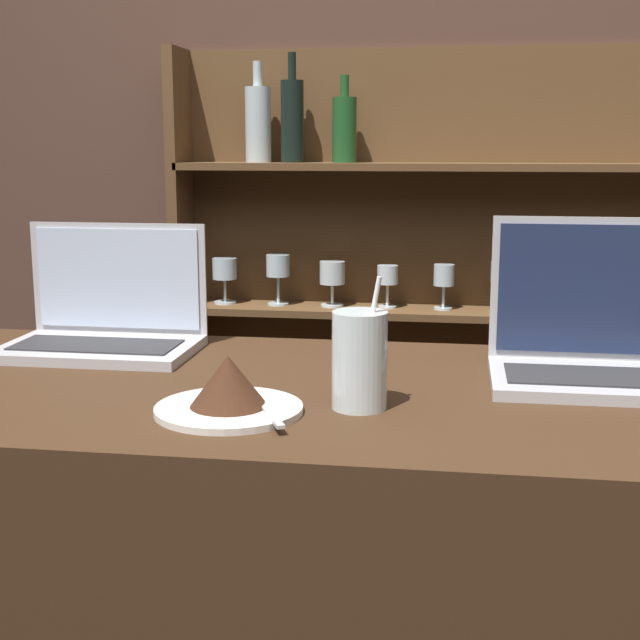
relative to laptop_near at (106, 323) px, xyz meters
The scene contains 6 objects.
back_wall 1.20m from the laptop_near, 64.18° to the left, with size 7.00×0.06×2.70m.
back_shelf 1.14m from the laptop_near, 58.55° to the left, with size 1.52×0.18×1.60m.
laptop_near is the anchor object (origin of this frame).
laptop_far 0.86m from the laptop_near, ahead, with size 0.31×0.23×0.26m.
cake_plate 0.48m from the laptop_near, 47.53° to the right, with size 0.21×0.21×0.08m.
water_glass 0.59m from the laptop_near, 31.14° to the right, with size 0.08×0.08×0.19m.
Camera 1 is at (0.13, -0.99, 1.34)m, focal length 50.00 mm.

